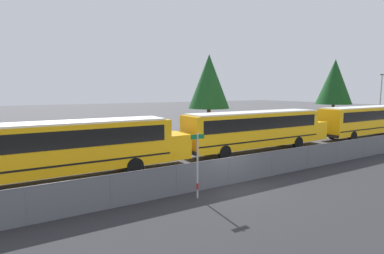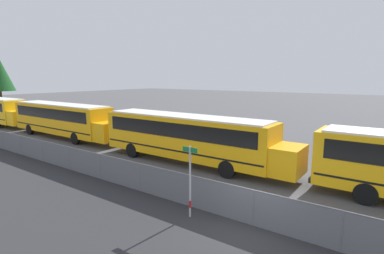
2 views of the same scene
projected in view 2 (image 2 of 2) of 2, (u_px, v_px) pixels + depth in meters
ground_plane at (253, 225)px, 11.55m from camera, size 200.00×200.00×0.00m
fence at (254, 207)px, 11.43m from camera, size 128.75×0.07×1.45m
school_bus_2 at (63, 118)px, 27.99m from camera, size 13.94×2.45×3.20m
school_bus_3 at (188, 135)px, 19.57m from camera, size 13.94×2.45×3.20m
street_sign at (190, 180)px, 12.03m from camera, size 0.70×0.09×2.97m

